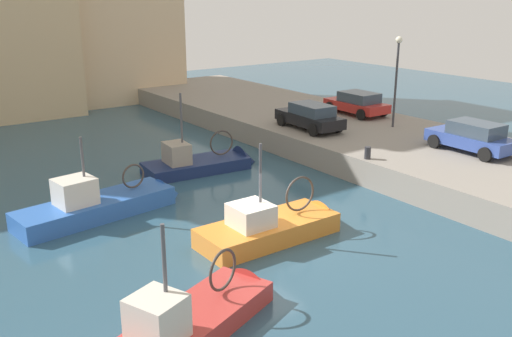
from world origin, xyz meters
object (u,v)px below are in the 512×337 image
(quay_streetlamp, at_px, (397,67))
(fishing_boat_orange, at_px, (277,234))
(parked_car_black, at_px, (310,116))
(fishing_boat_navy, at_px, (205,167))
(fishing_boat_red, at_px, (197,326))
(parked_car_red, at_px, (357,103))
(fishing_boat_blue, at_px, (104,211))
(parked_car_blue, at_px, (472,137))
(mooring_bollard_mid, at_px, (368,153))

(quay_streetlamp, bearing_deg, fishing_boat_orange, -155.29)
(fishing_boat_orange, xyz_separation_m, parked_car_black, (8.31, 7.91, 1.80))
(fishing_boat_navy, distance_m, fishing_boat_orange, 8.46)
(fishing_boat_red, bearing_deg, parked_car_red, 34.48)
(fishing_boat_navy, relative_size, fishing_boat_red, 0.93)
(fishing_boat_red, height_order, parked_car_black, fishing_boat_red)
(fishing_boat_blue, relative_size, parked_car_blue, 1.74)
(parked_car_black, bearing_deg, parked_car_red, 14.64)
(fishing_boat_red, distance_m, parked_car_blue, 17.06)
(fishing_boat_navy, distance_m, quay_streetlamp, 11.56)
(fishing_boat_navy, bearing_deg, fishing_boat_orange, -103.22)
(parked_car_black, bearing_deg, fishing_boat_red, -140.05)
(fishing_boat_blue, relative_size, mooring_bollard_mid, 12.79)
(fishing_boat_orange, distance_m, parked_car_red, 16.08)
(fishing_boat_orange, xyz_separation_m, parked_car_blue, (11.39, 0.17, 1.81))
(fishing_boat_navy, relative_size, fishing_boat_blue, 0.84)
(mooring_bollard_mid, bearing_deg, fishing_boat_blue, 162.61)
(fishing_boat_red, xyz_separation_m, quay_streetlamp, (17.54, 9.08, 4.31))
(parked_car_blue, bearing_deg, parked_car_red, 79.28)
(quay_streetlamp, bearing_deg, fishing_boat_navy, 166.21)
(parked_car_black, relative_size, mooring_bollard_mid, 7.74)
(mooring_bollard_mid, xyz_separation_m, quay_streetlamp, (5.65, 3.53, 2.98))
(fishing_boat_blue, distance_m, mooring_bollard_mid, 11.45)
(fishing_boat_orange, xyz_separation_m, quay_streetlamp, (12.34, 5.68, 4.34))
(fishing_boat_orange, distance_m, parked_car_blue, 11.54)
(fishing_boat_orange, distance_m, mooring_bollard_mid, 7.16)
(fishing_boat_red, relative_size, parked_car_blue, 1.56)
(fishing_boat_red, bearing_deg, fishing_boat_navy, 58.52)
(mooring_bollard_mid, distance_m, quay_streetlamp, 7.30)
(mooring_bollard_mid, bearing_deg, fishing_boat_navy, 128.03)
(fishing_boat_orange, height_order, parked_car_black, fishing_boat_orange)
(fishing_boat_navy, bearing_deg, parked_car_blue, -40.47)
(fishing_boat_red, height_order, parked_car_red, fishing_boat_red)
(fishing_boat_navy, bearing_deg, mooring_bollard_mid, -51.97)
(parked_car_black, distance_m, mooring_bollard_mid, 6.00)
(fishing_boat_blue, relative_size, fishing_boat_red, 1.11)
(parked_car_red, xyz_separation_m, quay_streetlamp, (-0.75, -3.48, 2.56))
(fishing_boat_orange, height_order, parked_car_red, fishing_boat_orange)
(fishing_boat_navy, height_order, fishing_boat_orange, fishing_boat_navy)
(fishing_boat_red, height_order, quay_streetlamp, quay_streetlamp)
(parked_car_red, xyz_separation_m, parked_car_black, (-4.78, -1.25, 0.02))
(fishing_boat_blue, distance_m, fishing_boat_red, 9.01)
(parked_car_blue, bearing_deg, parked_car_black, 111.69)
(parked_car_red, relative_size, quay_streetlamp, 0.82)
(fishing_boat_orange, height_order, fishing_boat_blue, fishing_boat_orange)
(fishing_boat_orange, bearing_deg, fishing_boat_blue, 126.81)
(parked_car_red, distance_m, mooring_bollard_mid, 9.50)
(fishing_boat_orange, bearing_deg, parked_car_blue, 0.83)
(fishing_boat_orange, bearing_deg, parked_car_red, 34.96)
(fishing_boat_orange, relative_size, fishing_boat_red, 0.93)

